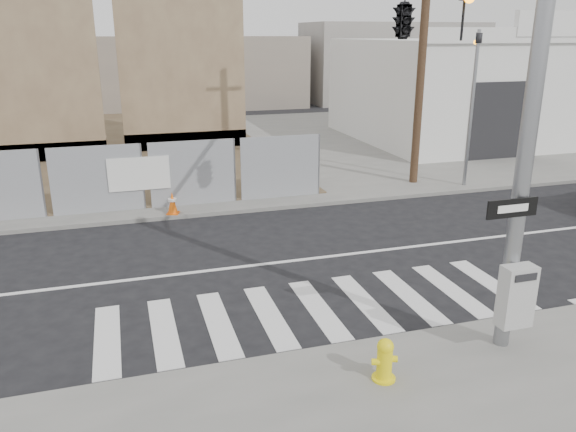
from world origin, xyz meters
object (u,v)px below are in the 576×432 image
object	(u,v)px
fire_hydrant	(385,360)
traffic_cone_d	(172,203)
signal_pole	(437,56)
auto_shop	(476,89)

from	to	relation	value
fire_hydrant	traffic_cone_d	size ratio (longest dim) A/B	1.05
signal_pole	traffic_cone_d	distance (m)	8.92
signal_pole	auto_shop	size ratio (longest dim) A/B	0.58
traffic_cone_d	fire_hydrant	bearing A→B (deg)	-76.63
fire_hydrant	traffic_cone_d	distance (m)	9.66
traffic_cone_d	signal_pole	bearing A→B (deg)	-53.50
signal_pole	auto_shop	xyz separation A→B (m)	(11.50, 15.01, -2.25)
signal_pole	auto_shop	bearing A→B (deg)	52.54
signal_pole	fire_hydrant	distance (m)	5.85
fire_hydrant	auto_shop	bearing A→B (deg)	74.04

